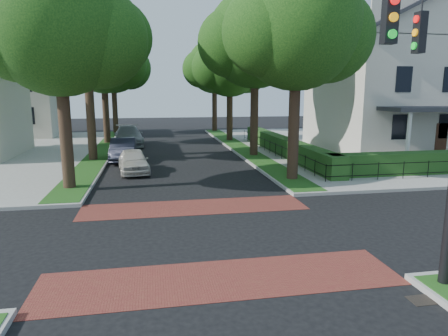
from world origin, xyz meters
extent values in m
plane|color=black|center=(0.00, 0.00, 0.00)|extent=(120.00, 120.00, 0.00)
cube|color=gray|center=(19.50, 19.00, 0.07)|extent=(30.00, 30.00, 0.15)
cube|color=maroon|center=(0.00, 3.20, 0.01)|extent=(9.00, 2.20, 0.01)
cube|color=maroon|center=(0.00, -3.20, 0.01)|extent=(9.00, 2.20, 0.01)
cube|color=black|center=(4.30, -5.00, 0.01)|extent=(0.65, 0.45, 0.01)
cube|color=#274D16|center=(5.40, 19.10, 0.16)|extent=(1.60, 29.80, 0.02)
cube|color=#274D16|center=(-5.40, 19.10, 0.16)|extent=(1.60, 29.80, 0.02)
cylinder|color=black|center=(5.50, 7.00, 3.83)|extent=(0.56, 0.56, 7.35)
sphere|color=black|center=(5.50, 7.00, 7.71)|extent=(6.20, 6.20, 6.20)
sphere|color=black|center=(7.21, 7.30, 7.31)|extent=(4.65, 4.65, 4.65)
sphere|color=black|center=(3.95, 6.80, 7.41)|extent=(4.34, 4.34, 4.34)
sphere|color=black|center=(5.60, 8.55, 8.21)|extent=(4.03, 4.03, 4.03)
cylinder|color=black|center=(5.50, 15.00, 4.00)|extent=(0.56, 0.56, 7.70)
sphere|color=black|center=(5.50, 15.00, 8.07)|extent=(6.60, 6.60, 6.60)
sphere|color=black|center=(7.31, 15.30, 7.67)|extent=(4.95, 4.95, 4.95)
sphere|color=black|center=(3.85, 14.80, 7.77)|extent=(4.62, 4.62, 4.62)
sphere|color=black|center=(5.60, 16.65, 8.57)|extent=(4.29, 4.29, 4.29)
cylinder|color=black|center=(5.50, 24.00, 3.47)|extent=(0.56, 0.56, 6.65)
sphere|color=black|center=(5.50, 24.00, 6.99)|extent=(5.80, 5.80, 5.80)
sphere|color=black|center=(7.09, 24.30, 6.59)|extent=(4.35, 4.35, 4.35)
sphere|color=black|center=(4.05, 23.80, 6.69)|extent=(4.06, 4.06, 4.06)
sphere|color=black|center=(5.60, 25.45, 7.49)|extent=(3.77, 3.77, 3.77)
cylinder|color=black|center=(5.50, 33.00, 3.65)|extent=(0.56, 0.56, 7.00)
sphere|color=black|center=(5.50, 33.00, 7.35)|extent=(6.00, 6.00, 6.00)
sphere|color=black|center=(7.15, 33.30, 6.95)|extent=(4.50, 4.50, 4.50)
sphere|color=black|center=(4.00, 32.80, 7.05)|extent=(4.20, 4.20, 4.20)
sphere|color=black|center=(5.60, 34.50, 7.85)|extent=(3.90, 3.90, 3.90)
cylinder|color=black|center=(-5.50, 7.00, 3.65)|extent=(0.56, 0.56, 7.00)
sphere|color=black|center=(-5.50, 7.00, 7.35)|extent=(6.00, 6.00, 6.00)
sphere|color=black|center=(-3.85, 7.30, 6.95)|extent=(4.50, 4.50, 4.50)
sphere|color=black|center=(-7.00, 6.80, 7.05)|extent=(4.20, 4.20, 4.20)
sphere|color=black|center=(-5.40, 8.50, 7.85)|extent=(3.90, 3.90, 3.90)
cylinder|color=black|center=(-5.50, 15.00, 4.17)|extent=(0.56, 0.56, 8.05)
sphere|color=black|center=(-5.50, 15.00, 8.43)|extent=(6.40, 6.40, 6.40)
sphere|color=black|center=(-3.74, 15.30, 8.03)|extent=(4.80, 4.80, 4.80)
sphere|color=black|center=(-7.10, 14.80, 8.13)|extent=(4.48, 4.48, 4.48)
sphere|color=black|center=(-5.40, 16.60, 8.93)|extent=(4.16, 4.16, 4.16)
cylinder|color=black|center=(-5.50, 24.00, 3.58)|extent=(0.56, 0.56, 6.86)
sphere|color=black|center=(-5.50, 24.00, 7.21)|extent=(5.60, 5.60, 5.60)
sphere|color=black|center=(-3.96, 24.30, 6.81)|extent=(4.20, 4.20, 4.20)
sphere|color=black|center=(-6.90, 23.80, 6.91)|extent=(3.92, 3.92, 3.92)
sphere|color=black|center=(-5.40, 25.40, 7.71)|extent=(3.64, 3.64, 3.64)
cylinder|color=black|center=(-5.50, 33.00, 3.72)|extent=(0.56, 0.56, 7.14)
sphere|color=black|center=(-5.50, 33.00, 7.49)|extent=(6.20, 6.20, 6.20)
sphere|color=black|center=(-3.79, 33.30, 7.09)|extent=(4.65, 4.65, 4.65)
sphere|color=black|center=(-7.05, 32.80, 7.19)|extent=(4.34, 4.34, 4.34)
sphere|color=black|center=(-5.40, 34.55, 7.99)|extent=(4.03, 4.03, 4.03)
cube|color=#244A19|center=(7.70, 15.00, 0.75)|extent=(1.00, 18.00, 1.20)
cube|color=beige|center=(17.50, 16.00, 4.15)|extent=(12.00, 10.00, 8.00)
cylinder|color=white|center=(13.30, 8.85, 2.00)|extent=(0.24, 0.24, 3.00)
cube|color=beige|center=(-15.50, 32.00, 3.40)|extent=(9.00, 8.00, 6.50)
cube|color=maroon|center=(-12.80, 30.40, 8.47)|extent=(0.80, 0.80, 3.64)
cube|color=black|center=(3.20, -4.60, 6.05)|extent=(0.28, 0.22, 1.00)
cylinder|color=red|center=(3.20, -4.73, 6.37)|extent=(0.18, 0.05, 0.18)
cylinder|color=orange|center=(3.20, -4.73, 6.05)|extent=(0.18, 0.05, 0.18)
cylinder|color=#0CB226|center=(3.20, -4.73, 5.73)|extent=(0.18, 0.05, 0.18)
cube|color=black|center=(5.10, -2.90, 6.05)|extent=(0.22, 0.28, 1.00)
cylinder|color=red|center=(4.97, -2.90, 6.37)|extent=(0.05, 0.18, 0.18)
cylinder|color=orange|center=(4.97, -2.90, 6.05)|extent=(0.05, 0.18, 0.18)
cylinder|color=#0CB226|center=(4.97, -2.90, 5.73)|extent=(0.05, 0.18, 0.18)
imported|color=beige|center=(-2.70, 10.82, 0.68)|extent=(2.05, 4.15, 1.36)
imported|color=#1F212E|center=(-3.54, 15.11, 0.75)|extent=(1.63, 4.59, 1.51)
imported|color=gray|center=(-3.60, 22.67, 0.84)|extent=(2.83, 5.96, 1.68)
camera|label=1|loc=(-1.58, -12.30, 4.61)|focal=32.00mm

